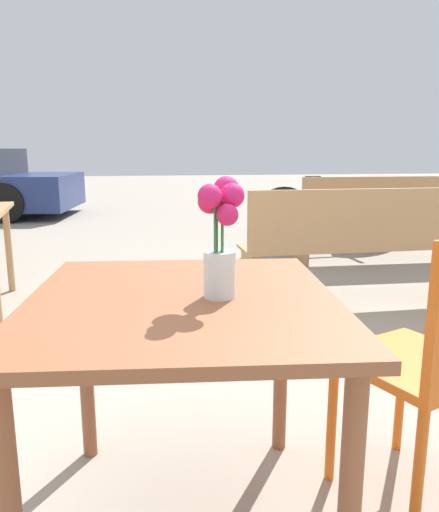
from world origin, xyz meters
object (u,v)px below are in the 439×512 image
Objects in this scene: flower_vase at (220,237)px; bench_middle at (383,216)px; cafe_chair at (439,353)px; bench_near at (367,244)px; table_front at (183,331)px; bicycle at (327,216)px.

flower_vase is 3.90m from bench_middle.
bench_near is (0.65, 1.90, -0.04)m from cafe_chair.
table_front is 3.01× the size of flower_vase.
bench_middle is (1.44, 3.26, -0.05)m from cafe_chair.
table_front is 4.42m from bicycle.
cafe_chair is (0.76, -0.01, -0.11)m from table_front.
bench_near is (1.31, 1.90, -0.41)m from flower_vase.
cafe_chair is 3.56m from bench_middle.
bicycle is (0.49, 2.11, -0.10)m from bench_near.
cafe_chair is at bearing 0.60° from flower_vase.
bench_near is 2.16m from bicycle.
cafe_chair reaches higher than table_front.
cafe_chair is 4.16m from bicycle.
bench_middle is (2.09, 3.26, -0.41)m from flower_vase.
table_front is at bearing 178.96° from cafe_chair.
flower_vase is at bearing -122.69° from bench_middle.
cafe_chair reaches higher than bench_near.
table_front is 3.92m from bench_middle.
cafe_chair is at bearing -1.04° from table_front.
bench_near is (1.41, 1.88, -0.15)m from table_front.
bench_middle is 0.81m from bicycle.
table_front is 1.08× the size of cafe_chair.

